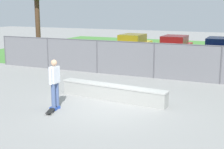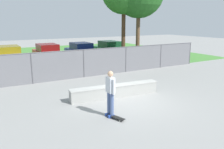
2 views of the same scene
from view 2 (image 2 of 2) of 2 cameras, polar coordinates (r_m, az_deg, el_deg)
name	(u,v)px [view 2 (image 2 of 2)]	position (r m, az deg, el deg)	size (l,w,h in m)	color
ground_plane	(131,102)	(10.88, 4.79, -6.64)	(80.00, 80.00, 0.00)	gray
grass_strip	(45,57)	(25.20, -16.15, 4.19)	(31.81, 20.00, 0.02)	#478438
concrete_ledge	(115,91)	(11.40, 0.82, -4.03)	(4.58, 0.92, 0.61)	#999993
skateboarder	(110,92)	(8.91, -0.40, -4.24)	(0.27, 0.60, 1.82)	#2647A5
skateboard	(116,117)	(8.99, 0.92, -10.43)	(0.44, 0.82, 0.09)	black
chainlink_fence	(84,62)	(15.35, -6.95, 3.01)	(19.88, 0.07, 1.86)	#4C4C51
car_yellow	(9,56)	(21.13, -23.93, 4.24)	(2.04, 4.21, 1.66)	gold
car_red	(47,53)	(21.71, -15.57, 5.09)	(2.04, 4.21, 1.66)	#B21E1E
car_blue	(81,51)	(22.38, -7.65, 5.68)	(2.04, 4.21, 1.66)	#233D9E
car_green	(109,49)	(24.09, -0.79, 6.30)	(2.04, 4.21, 1.66)	#1E6638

